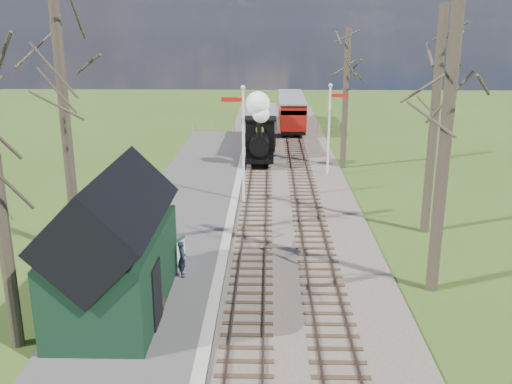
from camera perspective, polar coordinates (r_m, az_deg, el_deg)
distant_hills at (r=81.25m, az=1.84°, el=-1.70°), size 114.40×48.00×22.02m
ballast_bed at (r=35.99m, az=2.38°, el=1.79°), size 8.00×60.00×0.10m
track_near at (r=35.97m, az=0.31°, el=1.89°), size 1.60×60.00×0.15m
track_far at (r=36.02m, az=4.45°, el=1.85°), size 1.60×60.00×0.15m
platform at (r=28.60m, az=-7.03°, el=-2.14°), size 5.00×44.00×0.20m
coping_strip at (r=28.36m, az=-2.42°, el=-2.18°), size 0.40×44.00×0.21m
station_shed at (r=18.83m, az=-14.00°, el=-5.56°), size 3.25×6.30×4.78m
semaphore_near at (r=29.37m, az=-1.41°, el=5.59°), size 1.22×0.24×6.22m
semaphore_far at (r=35.48m, az=7.44°, el=6.91°), size 1.22×0.24×5.72m
bare_trees at (r=23.25m, az=3.08°, el=6.64°), size 15.51×22.39×12.00m
fence_line at (r=49.56m, az=0.96°, el=6.47°), size 12.60×0.08×1.00m
locomotive at (r=38.11m, az=0.37°, el=6.02°), size 1.96×4.58×4.91m
coach at (r=44.19m, az=0.52°, el=6.68°), size 2.29×7.85×2.41m
red_carriage_a at (r=49.34m, az=3.66°, el=7.65°), size 2.24×5.56×2.36m
red_carriage_b at (r=54.77m, az=3.44°, el=8.54°), size 2.24×5.56×2.36m
sign_board at (r=22.28m, az=-7.63°, el=-5.92°), size 0.35×0.71×1.08m
bench at (r=19.63m, az=-10.05°, el=-9.66°), size 0.67×1.58×0.87m
person at (r=21.23m, az=-7.39°, el=-6.64°), size 0.44×0.57×1.37m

